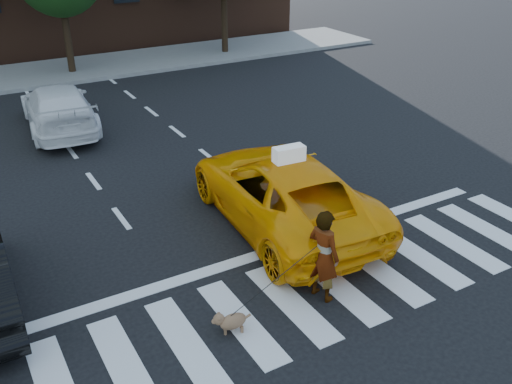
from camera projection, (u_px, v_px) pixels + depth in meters
ground at (291, 303)px, 9.92m from camera, size 120.00×120.00×0.00m
crosswalk at (291, 303)px, 9.91m from camera, size 13.00×2.40×0.01m
stop_line at (246, 259)px, 11.15m from camera, size 12.00×0.30×0.01m
sidewalk_far at (57, 72)px, 23.40m from camera, size 30.00×4.00×0.15m
taxi at (283, 191)px, 12.13m from camera, size 2.94×5.64×1.52m
white_suv at (58, 108)px, 17.33m from camera, size 2.33×4.88×1.37m
woman at (323, 255)px, 9.71m from camera, size 0.56×0.71×1.71m
dog at (230, 321)px, 9.16m from camera, size 0.62×0.41×0.37m
taxi_sign at (289, 154)px, 11.56m from camera, size 0.67×0.33×0.32m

